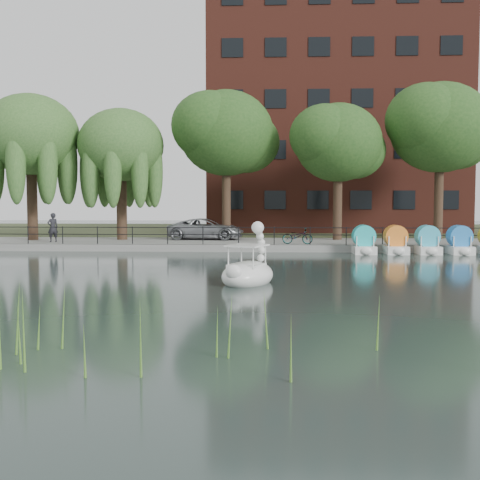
# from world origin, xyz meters

# --- Properties ---
(ground_plane) EXTENTS (120.00, 120.00, 0.00)m
(ground_plane) POSITION_xyz_m (0.00, 0.00, 0.00)
(ground_plane) COLOR #364743
(promenade) EXTENTS (40.00, 6.00, 0.40)m
(promenade) POSITION_xyz_m (0.00, 16.00, 0.20)
(promenade) COLOR gray
(promenade) RESTS_ON ground_plane
(kerb) EXTENTS (40.00, 0.25, 0.40)m
(kerb) POSITION_xyz_m (0.00, 13.05, 0.20)
(kerb) COLOR gray
(kerb) RESTS_ON ground_plane
(land_strip) EXTENTS (60.00, 22.00, 0.36)m
(land_strip) POSITION_xyz_m (0.00, 30.00, 0.18)
(land_strip) COLOR #47512D
(land_strip) RESTS_ON ground_plane
(railing) EXTENTS (32.00, 0.05, 1.00)m
(railing) POSITION_xyz_m (0.00, 13.25, 1.15)
(railing) COLOR black
(railing) RESTS_ON promenade
(apartment_building) EXTENTS (20.00, 10.07, 18.00)m
(apartment_building) POSITION_xyz_m (7.00, 29.97, 9.36)
(apartment_building) COLOR #4C1E16
(apartment_building) RESTS_ON land_strip
(willow_left) EXTENTS (5.88, 5.88, 9.01)m
(willow_left) POSITION_xyz_m (-13.00, 16.50, 6.87)
(willow_left) COLOR #473323
(willow_left) RESTS_ON promenade
(willow_mid) EXTENTS (5.32, 5.32, 8.15)m
(willow_mid) POSITION_xyz_m (-7.50, 17.00, 6.25)
(willow_mid) COLOR #473323
(willow_mid) RESTS_ON promenade
(broadleaf_center) EXTENTS (6.00, 6.00, 9.25)m
(broadleaf_center) POSITION_xyz_m (-1.00, 18.00, 7.06)
(broadleaf_center) COLOR #473323
(broadleaf_center) RESTS_ON promenade
(broadleaf_right) EXTENTS (5.40, 5.40, 8.32)m
(broadleaf_right) POSITION_xyz_m (6.00, 17.50, 6.39)
(broadleaf_right) COLOR #473323
(broadleaf_right) RESTS_ON promenade
(broadleaf_far) EXTENTS (6.30, 6.30, 9.71)m
(broadleaf_far) POSITION_xyz_m (12.50, 18.50, 7.40)
(broadleaf_far) COLOR #473323
(broadleaf_far) RESTS_ON promenade
(minivan) EXTENTS (2.91, 5.63, 1.52)m
(minivan) POSITION_xyz_m (-2.25, 17.35, 1.16)
(minivan) COLOR gray
(minivan) RESTS_ON promenade
(bicycle) EXTENTS (0.89, 1.80, 1.00)m
(bicycle) POSITION_xyz_m (3.32, 13.71, 0.90)
(bicycle) COLOR gray
(bicycle) RESTS_ON promenade
(pedestrian) EXTENTS (0.86, 0.82, 1.98)m
(pedestrian) POSITION_xyz_m (-11.06, 14.62, 1.39)
(pedestrian) COLOR black
(pedestrian) RESTS_ON promenade
(swan_boat) EXTENTS (2.48, 2.97, 2.16)m
(swan_boat) POSITION_xyz_m (0.94, 0.69, 0.47)
(swan_boat) COLOR white
(swan_boat) RESTS_ON ground_plane
(pedal_boat_row) EXTENTS (9.65, 1.70, 1.40)m
(pedal_boat_row) POSITION_xyz_m (11.07, 12.32, 0.61)
(pedal_boat_row) COLOR white
(pedal_boat_row) RESTS_ON ground_plane
(reed_bank) EXTENTS (24.00, 2.40, 1.20)m
(reed_bank) POSITION_xyz_m (2.00, -9.50, 0.60)
(reed_bank) COLOR #669938
(reed_bank) RESTS_ON ground_plane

